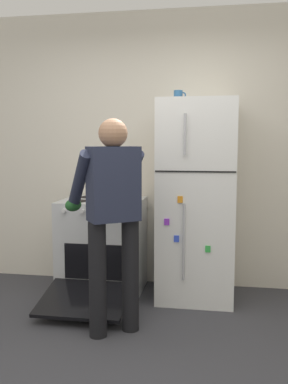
{
  "coord_description": "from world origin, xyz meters",
  "views": [
    {
      "loc": [
        0.54,
        -2.27,
        1.43
      ],
      "look_at": [
        -0.06,
        1.32,
        1.0
      ],
      "focal_mm": 39.44,
      "sensor_mm": 36.0,
      "label": 1
    }
  ],
  "objects_px": {
    "red_pot": "(118,194)",
    "coffee_mug": "(178,96)",
    "refrigerator": "(196,201)",
    "person_cook": "(112,207)",
    "stove_range": "(102,247)"
  },
  "relations": [
    {
      "from": "red_pot",
      "to": "coffee_mug",
      "type": "bearing_deg",
      "value": 10.31
    },
    {
      "from": "refrigerator",
      "to": "person_cook",
      "type": "relative_size",
      "value": 1.13
    },
    {
      "from": "coffee_mug",
      "to": "refrigerator",
      "type": "bearing_deg",
      "value": -15.84
    },
    {
      "from": "red_pot",
      "to": "stove_range",
      "type": "bearing_deg",
      "value": 168.56
    },
    {
      "from": "stove_range",
      "to": "red_pot",
      "type": "relative_size",
      "value": 3.61
    },
    {
      "from": "stove_range",
      "to": "red_pot",
      "type": "height_order",
      "value": "red_pot"
    },
    {
      "from": "person_cook",
      "to": "red_pot",
      "type": "height_order",
      "value": "person_cook"
    },
    {
      "from": "stove_range",
      "to": "refrigerator",
      "type": "bearing_deg",
      "value": 1.12
    },
    {
      "from": "coffee_mug",
      "to": "stove_range",
      "type": "bearing_deg",
      "value": -174.56
    },
    {
      "from": "red_pot",
      "to": "coffee_mug",
      "type": "xyz_separation_m",
      "value": [
        0.55,
        0.1,
        0.9
      ]
    },
    {
      "from": "person_cook",
      "to": "coffee_mug",
      "type": "distance_m",
      "value": 1.33
    },
    {
      "from": "refrigerator",
      "to": "person_cook",
      "type": "distance_m",
      "value": 1.03
    },
    {
      "from": "refrigerator",
      "to": "red_pot",
      "type": "relative_size",
      "value": 5.42
    },
    {
      "from": "stove_range",
      "to": "person_cook",
      "type": "height_order",
      "value": "person_cook"
    },
    {
      "from": "stove_range",
      "to": "coffee_mug",
      "type": "height_order",
      "value": "coffee_mug"
    }
  ]
}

